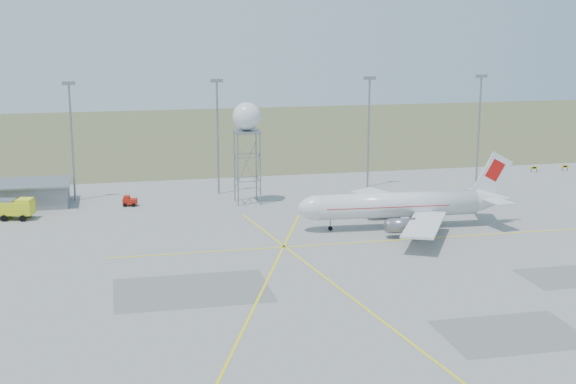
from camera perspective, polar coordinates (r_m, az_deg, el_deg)
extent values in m
plane|color=#A09F9A|center=(85.15, 7.94, -9.24)|extent=(400.00, 400.00, 0.00)
cube|color=#4E5D33|center=(218.09, -4.94, 4.14)|extent=(400.00, 120.00, 0.03)
cube|color=gray|center=(142.07, -18.97, -0.23)|extent=(18.00, 9.00, 3.60)
cube|color=gray|center=(141.68, -19.03, 0.54)|extent=(19.00, 10.00, 0.30)
cylinder|color=gray|center=(141.74, -15.10, 3.37)|extent=(0.36, 0.36, 20.00)
cube|color=gray|center=(140.57, -15.34, 7.47)|extent=(2.20, 0.50, 0.60)
cylinder|color=gray|center=(142.76, -5.02, 3.81)|extent=(0.36, 0.36, 20.00)
cube|color=gray|center=(141.60, -5.10, 7.90)|extent=(2.20, 0.50, 0.60)
cylinder|color=gray|center=(148.96, 5.75, 4.16)|extent=(0.36, 0.36, 20.00)
cube|color=gray|center=(147.85, 5.83, 8.07)|extent=(2.20, 0.50, 0.60)
cylinder|color=gray|center=(157.20, 13.41, 4.31)|extent=(0.36, 0.36, 20.00)
cube|color=gray|center=(156.15, 13.60, 8.02)|extent=(2.20, 0.50, 0.60)
cylinder|color=black|center=(170.88, 16.91, 1.48)|extent=(0.10, 0.10, 0.80)
cylinder|color=black|center=(171.47, 17.26, 1.49)|extent=(0.10, 0.10, 0.80)
cube|color=yellow|center=(171.08, 17.10, 1.67)|extent=(1.60, 0.15, 0.50)
cube|color=black|center=(171.01, 17.11, 1.66)|extent=(0.80, 0.03, 0.30)
cylinder|color=black|center=(174.40, 18.92, 1.55)|extent=(0.10, 0.10, 0.80)
cylinder|color=black|center=(175.03, 19.26, 1.57)|extent=(0.10, 0.10, 0.80)
cube|color=yellow|center=(174.62, 19.10, 1.74)|extent=(1.60, 0.15, 0.50)
cube|color=black|center=(174.55, 19.12, 1.73)|extent=(0.80, 0.03, 0.30)
cylinder|color=silver|center=(121.26, 7.79, -0.91)|extent=(24.44, 5.20, 3.73)
ellipsoid|color=silver|center=(118.37, 2.16, -1.13)|extent=(6.19, 4.09, 3.73)
cube|color=black|center=(118.03, 1.63, -0.88)|extent=(1.54, 2.13, 0.91)
cone|color=silver|center=(126.27, 14.30, -0.52)|extent=(5.81, 4.07, 3.73)
cube|color=silver|center=(125.47, 14.39, 1.23)|extent=(5.98, 0.64, 7.02)
cube|color=red|center=(125.43, 14.49, 1.52)|extent=(3.23, 0.51, 3.60)
cube|color=silver|center=(128.67, 13.60, -0.03)|extent=(3.29, 5.30, 0.17)
cube|color=silver|center=(123.32, 14.65, -0.62)|extent=(3.29, 5.30, 0.17)
cube|color=silver|center=(129.70, 7.31, -0.44)|extent=(9.85, 15.51, 0.34)
cube|color=silver|center=(114.15, 9.66, -2.29)|extent=(11.25, 15.20, 0.34)
cylinder|color=slate|center=(126.46, 6.66, -1.15)|extent=(4.04, 2.38, 2.15)
cylinder|color=slate|center=(116.40, 8.09, -2.38)|extent=(4.04, 2.38, 2.15)
cube|color=red|center=(120.72, 6.95, -0.90)|extent=(18.86, 4.90, 0.11)
cylinder|color=black|center=(119.51, 3.03, -2.55)|extent=(0.69, 0.69, 0.84)
cube|color=black|center=(122.55, 8.59, -2.29)|extent=(1.27, 5.64, 0.84)
cylinder|color=gray|center=(122.45, 8.59, -2.10)|extent=(0.24, 0.24, 1.68)
cylinder|color=gray|center=(133.80, -3.58, 1.59)|extent=(0.23, 0.23, 12.35)
cylinder|color=gray|center=(134.43, -1.98, 1.66)|extent=(0.23, 0.23, 12.35)
cylinder|color=gray|center=(138.10, -2.27, 1.95)|extent=(0.23, 0.23, 12.35)
cylinder|color=gray|center=(137.49, -3.83, 1.88)|extent=(0.23, 0.23, 12.35)
cube|color=gray|center=(134.94, -2.95, 4.35)|extent=(4.40, 4.40, 0.24)
sphere|color=silver|center=(134.61, -2.96, 5.39)|extent=(4.75, 4.75, 4.75)
cube|color=yellow|center=(133.08, -19.38, -1.06)|extent=(8.70, 4.60, 2.03)
cube|color=yellow|center=(131.91, -18.21, -0.73)|extent=(2.75, 3.02, 1.29)
cube|color=black|center=(131.68, -17.95, -0.69)|extent=(0.64, 2.35, 0.92)
cube|color=gray|center=(133.15, -19.79, -0.56)|extent=(4.99, 3.21, 0.37)
cube|color=#AC180C|center=(137.16, -11.17, -0.66)|extent=(2.56, 1.94, 0.94)
cube|color=#AC180C|center=(137.11, -11.40, -0.36)|extent=(1.19, 1.43, 0.52)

